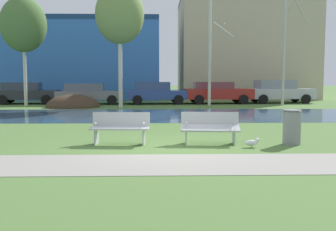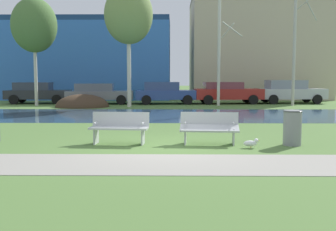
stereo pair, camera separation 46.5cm
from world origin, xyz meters
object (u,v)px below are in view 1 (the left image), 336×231
object	(u,v)px
trash_bin	(292,127)
seagull	(252,142)
parked_hatch_third_blue	(156,92)
bench_left	(120,127)
bench_right	(210,127)
parked_sedan_second_grey	(89,93)
parked_wagon_fourth_red	(217,92)
parked_suv_fifth_silver	(278,91)
parked_van_nearest_dark	(26,92)

from	to	relation	value
trash_bin	seagull	size ratio (longest dim) A/B	2.27
parked_hatch_third_blue	seagull	bearing A→B (deg)	-81.20
bench_left	bench_right	world-z (taller)	same
parked_sedan_second_grey	parked_wagon_fourth_red	xyz separation A→B (m)	(8.70, 0.32, 0.05)
parked_suv_fifth_silver	parked_sedan_second_grey	bearing A→B (deg)	-176.50
trash_bin	seagull	xyz separation A→B (m)	(-1.19, -0.44, -0.36)
parked_wagon_fourth_red	parked_suv_fifth_silver	bearing A→B (deg)	6.24
bench_left	parked_hatch_third_blue	bearing A→B (deg)	86.82
bench_right	parked_suv_fifth_silver	size ratio (longest dim) A/B	0.35
trash_bin	parked_suv_fifth_silver	xyz separation A→B (m)	(4.79, 17.11, 0.34)
parked_van_nearest_dark	parked_suv_fifth_silver	xyz separation A→B (m)	(17.38, 0.38, 0.07)
trash_bin	parked_suv_fifth_silver	bearing A→B (deg)	74.36
bench_left	trash_bin	bearing A→B (deg)	-1.94
bench_right	parked_suv_fifth_silver	distance (m)	18.35
bench_right	trash_bin	bearing A→B (deg)	-4.09
bench_right	parked_sedan_second_grey	xyz separation A→B (m)	(-6.05, 16.15, 0.27)
bench_left	seagull	size ratio (longest dim) A/B	3.91
seagull	parked_sedan_second_grey	distance (m)	18.20
bench_left	parked_van_nearest_dark	bearing A→B (deg)	115.46
parked_hatch_third_blue	parked_wagon_fourth_red	xyz separation A→B (m)	(4.22, 0.22, 0.01)
bench_right	seagull	size ratio (longest dim) A/B	3.91
seagull	parked_sedan_second_grey	bearing A→B (deg)	112.93
bench_left	parked_sedan_second_grey	size ratio (longest dim) A/B	0.36
bench_left	parked_wagon_fourth_red	size ratio (longest dim) A/B	0.35
parked_van_nearest_dark	parked_sedan_second_grey	distance (m)	4.33
bench_left	bench_right	bearing A→B (deg)	0.00
parked_sedan_second_grey	seagull	bearing A→B (deg)	-67.07
bench_right	parked_van_nearest_dark	size ratio (longest dim) A/B	0.38
parked_wagon_fourth_red	parked_suv_fifth_silver	xyz separation A→B (m)	(4.37, 0.48, 0.05)
trash_bin	parked_van_nearest_dark	size ratio (longest dim) A/B	0.22
parked_wagon_fourth_red	parked_hatch_third_blue	bearing A→B (deg)	-177.06
trash_bin	parked_wagon_fourth_red	bearing A→B (deg)	88.54
seagull	parked_sedan_second_grey	xyz separation A→B (m)	(-7.09, 16.75, 0.61)
parked_van_nearest_dark	parked_hatch_third_blue	xyz separation A→B (m)	(8.79, -0.31, 0.01)
bench_right	parked_wagon_fourth_red	xyz separation A→B (m)	(2.65, 16.47, 0.31)
bench_right	parked_sedan_second_grey	world-z (taller)	parked_sedan_second_grey
parked_suv_fifth_silver	bench_right	bearing A→B (deg)	-112.49
parked_suv_fifth_silver	parked_wagon_fourth_red	bearing A→B (deg)	-173.76
trash_bin	parked_sedan_second_grey	bearing A→B (deg)	116.91
parked_sedan_second_grey	trash_bin	bearing A→B (deg)	-63.09
parked_van_nearest_dark	parked_hatch_third_blue	bearing A→B (deg)	-2.03
bench_right	parked_sedan_second_grey	bearing A→B (deg)	110.53
bench_right	parked_van_nearest_dark	distance (m)	19.54
bench_left	parked_wagon_fourth_red	distance (m)	17.26
trash_bin	parked_van_nearest_dark	xyz separation A→B (m)	(-12.59, 16.73, 0.27)
trash_bin	parked_wagon_fourth_red	world-z (taller)	parked_wagon_fourth_red
parked_van_nearest_dark	bench_right	bearing A→B (deg)	-57.98
trash_bin	parked_sedan_second_grey	distance (m)	18.29
seagull	parked_hatch_third_blue	xyz separation A→B (m)	(-2.61, 16.86, 0.65)
trash_bin	parked_wagon_fourth_red	xyz separation A→B (m)	(0.42, 16.63, 0.29)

